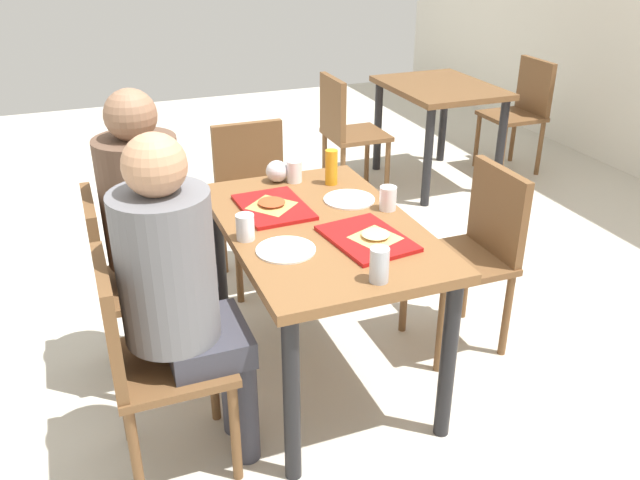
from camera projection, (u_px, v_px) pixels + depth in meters
ground_plane at (320, 374)px, 2.98m from camera, size 10.00×10.00×0.02m
main_table at (320, 246)px, 2.69m from camera, size 1.17×0.73×0.73m
chair_near_left at (125, 275)px, 2.75m from camera, size 0.40×0.40×0.85m
chair_near_right at (145, 353)px, 2.26m from camera, size 0.40×0.40×0.85m
chair_far_side at (476, 245)px, 2.99m from camera, size 0.40×0.40×0.85m
chair_left_end at (255, 192)px, 3.56m from camera, size 0.40×0.40×0.85m
person_in_red at (153, 215)px, 2.69m from camera, size 0.32×0.42×1.26m
person_in_brown_jacket at (179, 283)px, 2.20m from camera, size 0.32×0.42×1.26m
tray_red_near at (273, 207)px, 2.77m from camera, size 0.37×0.27×0.02m
tray_red_far at (367, 239)px, 2.51m from camera, size 0.39×0.31×0.02m
paper_plate_center at (349, 199)px, 2.86m from camera, size 0.22×0.22×0.01m
paper_plate_near_edge at (286, 250)px, 2.43m from camera, size 0.22×0.22×0.01m
pizza_slice_a at (272, 203)px, 2.77m from camera, size 0.19×0.18×0.02m
pizza_slice_b at (376, 236)px, 2.49m from camera, size 0.21×0.21×0.02m
plastic_cup_a at (388, 198)px, 2.75m from camera, size 0.07×0.07×0.10m
plastic_cup_b at (245, 227)px, 2.50m from camera, size 0.07×0.07×0.10m
plastic_cup_c at (294, 171)px, 3.03m from camera, size 0.07×0.07×0.10m
soda_can at (379, 265)px, 2.21m from camera, size 0.07×0.07×0.12m
condiment_bottle at (331, 167)px, 3.00m from camera, size 0.06×0.06×0.16m
foil_bundle at (277, 171)px, 3.04m from camera, size 0.10×0.10×0.10m
background_table at (439, 102)px, 4.81m from camera, size 0.90×0.70×0.73m
background_chair_near at (345, 127)px, 4.62m from camera, size 0.40×0.40×0.85m
background_chair_far at (522, 107)px, 5.10m from camera, size 0.40×0.40×0.85m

